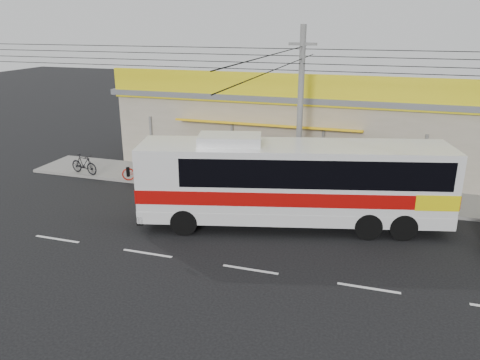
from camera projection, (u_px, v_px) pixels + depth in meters
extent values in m
plane|color=black|center=(268.00, 239.00, 18.55)|extent=(120.00, 120.00, 0.00)
cube|color=slate|center=(297.00, 189.00, 23.95)|extent=(30.00, 3.20, 0.15)
cube|color=gray|center=(316.00, 128.00, 28.35)|extent=(22.00, 8.00, 4.20)
cube|color=#55575C|center=(318.00, 90.00, 27.63)|extent=(22.60, 8.60, 0.30)
cube|color=yellow|center=(306.00, 90.00, 23.73)|extent=(22.00, 0.24, 1.60)
cube|color=red|center=(268.00, 89.00, 24.27)|extent=(9.00, 0.10, 1.20)
cube|color=#157635|center=(444.00, 96.00, 21.85)|extent=(2.40, 0.10, 1.10)
cube|color=red|center=(147.00, 83.00, 26.26)|extent=(3.00, 0.10, 1.10)
cube|color=yellow|center=(266.00, 125.00, 24.75)|extent=(10.00, 1.20, 0.37)
cube|color=silver|center=(293.00, 181.00, 19.25)|extent=(12.82, 5.63, 3.03)
cube|color=#A40907|center=(293.00, 189.00, 19.36)|extent=(12.86, 5.68, 0.58)
cube|color=#D9C90B|center=(427.00, 192.00, 19.07)|extent=(2.28, 3.01, 0.63)
cube|color=black|center=(312.00, 165.00, 18.99)|extent=(10.80, 5.15, 1.15)
cube|color=black|center=(144.00, 167.00, 19.43)|extent=(0.73, 2.27, 1.57)
cube|color=silver|center=(230.00, 139.00, 18.84)|extent=(2.80, 2.04, 0.38)
cylinder|color=black|center=(184.00, 222.00, 18.83)|extent=(1.14, 0.59, 1.09)
cylinder|color=black|center=(193.00, 201.00, 21.06)|extent=(1.14, 0.59, 1.09)
cylinder|color=black|center=(403.00, 227.00, 18.36)|extent=(1.14, 0.59, 1.09)
cylinder|color=black|center=(388.00, 205.00, 20.60)|extent=(1.14, 0.59, 1.09)
imported|color=#9B160B|center=(141.00, 170.00, 24.90)|extent=(2.14, 1.54, 1.07)
imported|color=black|center=(84.00, 164.00, 25.91)|extent=(1.92, 0.87, 1.11)
cylinder|color=slate|center=(300.00, 119.00, 20.95)|extent=(0.26, 0.26, 8.10)
cube|color=slate|center=(303.00, 44.00, 19.91)|extent=(1.22, 0.12, 0.12)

